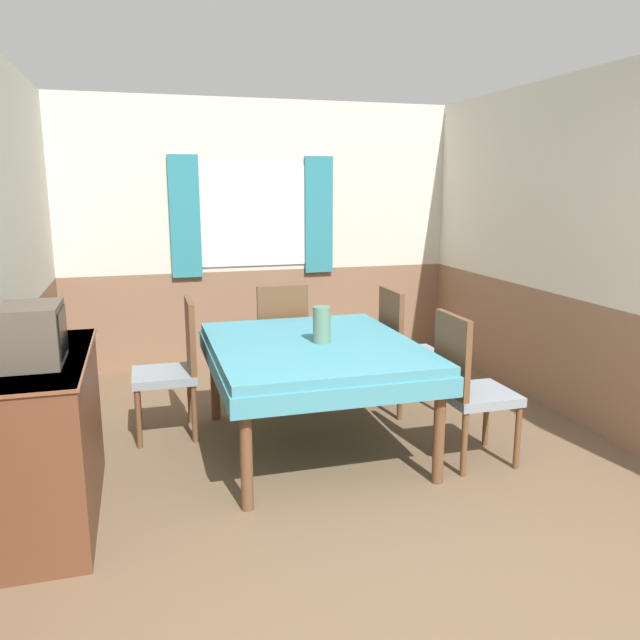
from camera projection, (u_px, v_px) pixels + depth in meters
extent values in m
cube|color=silver|center=(261.00, 187.00, 6.12)|extent=(4.29, 0.05, 1.65)
cube|color=#89664C|center=(264.00, 316.00, 6.39)|extent=(4.29, 0.05, 0.95)
cube|color=white|center=(254.00, 216.00, 6.12)|extent=(1.15, 0.01, 0.98)
cube|color=teal|center=(185.00, 217.00, 5.92)|extent=(0.29, 0.03, 1.16)
cube|color=teal|center=(319.00, 215.00, 6.28)|extent=(0.29, 0.03, 1.16)
cube|color=#89664C|center=(15.00, 405.00, 3.79)|extent=(0.05, 4.74, 0.95)
cube|color=silver|center=(581.00, 187.00, 4.59)|extent=(0.05, 4.74, 1.65)
cube|color=#89664C|center=(566.00, 357.00, 4.86)|extent=(0.05, 4.74, 0.95)
cube|color=teal|center=(313.00, 346.00, 4.20)|extent=(1.33, 1.62, 0.06)
cube|color=teal|center=(313.00, 359.00, 4.22)|extent=(1.36, 1.65, 0.12)
cylinder|color=brown|center=(246.00, 452.00, 3.44)|extent=(0.07, 0.07, 0.69)
cylinder|color=brown|center=(439.00, 429.00, 3.75)|extent=(0.07, 0.07, 0.69)
cylinder|color=brown|center=(215.00, 376.00, 4.81)|extent=(0.07, 0.07, 0.69)
cylinder|color=brown|center=(358.00, 364.00, 5.13)|extent=(0.07, 0.07, 0.69)
cylinder|color=brown|center=(486.00, 417.00, 4.33)|extent=(0.04, 0.04, 0.42)
cylinder|color=brown|center=(518.00, 438.00, 3.98)|extent=(0.04, 0.04, 0.42)
cylinder|color=brown|center=(436.00, 422.00, 4.23)|extent=(0.04, 0.04, 0.42)
cylinder|color=brown|center=(464.00, 444.00, 3.87)|extent=(0.04, 0.04, 0.42)
cube|color=gray|center=(478.00, 395.00, 4.05)|extent=(0.44, 0.44, 0.06)
cube|color=brown|center=(452.00, 355.00, 3.94)|extent=(0.04, 0.42, 0.52)
cylinder|color=brown|center=(138.00, 419.00, 4.29)|extent=(0.04, 0.04, 0.42)
cylinder|color=brown|center=(138.00, 401.00, 4.64)|extent=(0.04, 0.04, 0.42)
cylinder|color=brown|center=(194.00, 414.00, 4.39)|extent=(0.04, 0.04, 0.42)
cylinder|color=brown|center=(190.00, 397.00, 4.75)|extent=(0.04, 0.04, 0.42)
cube|color=gray|center=(164.00, 376.00, 4.47)|extent=(0.44, 0.44, 0.06)
cube|color=brown|center=(190.00, 335.00, 4.46)|extent=(0.04, 0.42, 0.52)
cylinder|color=brown|center=(253.00, 368.00, 5.49)|extent=(0.04, 0.04, 0.42)
cylinder|color=brown|center=(295.00, 365.00, 5.59)|extent=(0.04, 0.04, 0.42)
cylinder|color=brown|center=(261.00, 381.00, 5.13)|extent=(0.04, 0.04, 0.42)
cylinder|color=brown|center=(305.00, 377.00, 5.23)|extent=(0.04, 0.04, 0.42)
cube|color=gray|center=(278.00, 346.00, 5.31)|extent=(0.44, 0.44, 0.06)
cube|color=brown|center=(283.00, 317.00, 5.06)|extent=(0.42, 0.04, 0.52)
cylinder|color=brown|center=(423.00, 375.00, 5.28)|extent=(0.04, 0.04, 0.42)
cylinder|color=brown|center=(444.00, 389.00, 4.92)|extent=(0.04, 0.04, 0.42)
cylinder|color=brown|center=(382.00, 379.00, 5.17)|extent=(0.04, 0.04, 0.42)
cylinder|color=brown|center=(400.00, 394.00, 4.82)|extent=(0.04, 0.04, 0.42)
cube|color=gray|center=(413.00, 356.00, 5.00)|extent=(0.44, 0.44, 0.06)
cube|color=brown|center=(391.00, 322.00, 4.88)|extent=(0.04, 0.42, 0.52)
cube|color=brown|center=(50.00, 438.00, 3.34)|extent=(0.44, 1.23, 0.91)
cube|color=brown|center=(43.00, 358.00, 3.25)|extent=(0.46, 1.25, 0.02)
cube|color=#51473D|center=(32.00, 335.00, 3.08)|extent=(0.28, 0.37, 0.30)
cube|color=black|center=(63.00, 332.00, 3.11)|extent=(0.01, 0.30, 0.23)
cylinder|color=slate|center=(322.00, 325.00, 4.16)|extent=(0.12, 0.12, 0.25)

